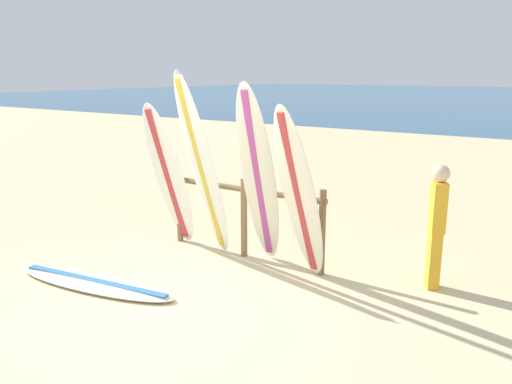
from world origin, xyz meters
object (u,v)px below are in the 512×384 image
(surfboard_rack, at_px, (244,207))
(surfboard_leaning_far_left, at_px, (169,176))
(beachgoer_standing, at_px, (437,222))
(surfboard_leaning_left, at_px, (203,167))
(surfboard_lying_on_sand, at_px, (94,283))
(surfboard_leaning_center_left, at_px, (259,177))
(surfboard_leaning_center, at_px, (299,196))

(surfboard_rack, distance_m, surfboard_leaning_far_left, 1.20)
(surfboard_leaning_far_left, bearing_deg, beachgoer_standing, 10.51)
(surfboard_leaning_left, bearing_deg, surfboard_lying_on_sand, -109.25)
(surfboard_leaning_far_left, height_order, surfboard_leaning_center_left, surfboard_leaning_center_left)
(surfboard_leaning_far_left, xyz_separation_m, surfboard_leaning_center, (2.20, -0.11, 0.03))
(surfboard_leaning_center_left, bearing_deg, surfboard_lying_on_sand, -130.00)
(surfboard_leaning_center_left, bearing_deg, surfboard_leaning_center, -12.48)
(surfboard_leaning_center_left, relative_size, beachgoer_standing, 1.63)
(surfboard_leaning_left, distance_m, surfboard_leaning_center, 1.52)
(surfboard_leaning_far_left, bearing_deg, surfboard_leaning_center_left, 1.61)
(surfboard_rack, xyz_separation_m, surfboard_lying_on_sand, (-0.93, -1.85, -0.67))
(surfboard_leaning_far_left, xyz_separation_m, surfboard_leaning_center_left, (1.52, 0.04, 0.15))
(beachgoer_standing, bearing_deg, surfboard_rack, -171.45)
(surfboard_rack, relative_size, surfboard_leaning_center, 1.13)
(surfboard_leaning_far_left, bearing_deg, surfboard_rack, 14.82)
(surfboard_leaning_left, height_order, surfboard_leaning_center_left, surfboard_leaning_left)
(surfboard_leaning_left, xyz_separation_m, beachgoer_standing, (2.91, 0.74, -0.46))
(surfboard_rack, height_order, surfboard_leaning_center, surfboard_leaning_center)
(surfboard_leaning_center, height_order, beachgoer_standing, surfboard_leaning_center)
(surfboard_leaning_left, relative_size, surfboard_leaning_center, 1.17)
(surfboard_leaning_center, height_order, surfboard_lying_on_sand, surfboard_leaning_center)
(surfboard_rack, bearing_deg, surfboard_lying_on_sand, -116.77)
(surfboard_leaning_left, xyz_separation_m, surfboard_lying_on_sand, (-0.52, -1.48, -1.25))
(surfboard_rack, bearing_deg, surfboard_leaning_center_left, -31.56)
(surfboard_rack, xyz_separation_m, surfboard_leaning_far_left, (-1.11, -0.29, 0.36))
(surfboard_leaning_far_left, height_order, beachgoer_standing, surfboard_leaning_far_left)
(surfboard_leaning_far_left, distance_m, surfboard_leaning_center, 2.20)
(surfboard_leaning_center, xyz_separation_m, beachgoer_standing, (1.41, 0.78, -0.28))
(surfboard_lying_on_sand, bearing_deg, surfboard_leaning_far_left, 96.46)
(surfboard_leaning_far_left, relative_size, surfboard_leaning_center, 0.97)
(surfboard_rack, distance_m, surfboard_leaning_left, 0.80)
(surfboard_leaning_center_left, xyz_separation_m, surfboard_leaning_center, (0.68, -0.15, -0.12))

